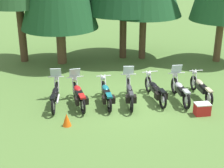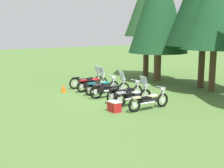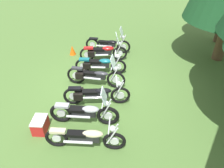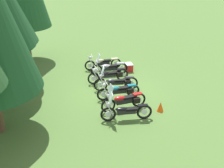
% 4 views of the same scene
% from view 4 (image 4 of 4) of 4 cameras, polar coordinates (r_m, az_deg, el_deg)
% --- Properties ---
extents(ground_plane, '(80.00, 80.00, 0.00)m').
position_cam_4_polar(ground_plane, '(15.76, 0.33, -1.22)').
color(ground_plane, '#4C7033').
extents(motorcycle_0, '(0.65, 2.32, 1.36)m').
position_cam_4_polar(motorcycle_0, '(12.92, 2.67, -5.29)').
color(motorcycle_0, black).
rests_on(motorcycle_0, ground_plane).
extents(motorcycle_1, '(0.81, 2.25, 1.36)m').
position_cam_4_polar(motorcycle_1, '(13.73, 2.40, -3.18)').
color(motorcycle_1, black).
rests_on(motorcycle_1, ground_plane).
extents(motorcycle_2, '(0.61, 2.24, 1.00)m').
position_cam_4_polar(motorcycle_2, '(14.71, 1.43, -1.29)').
color(motorcycle_2, black).
rests_on(motorcycle_2, ground_plane).
extents(motorcycle_3, '(0.65, 2.39, 1.38)m').
position_cam_4_polar(motorcycle_3, '(15.54, 0.89, 0.33)').
color(motorcycle_3, black).
rests_on(motorcycle_3, ground_plane).
extents(motorcycle_4, '(0.76, 2.39, 1.01)m').
position_cam_4_polar(motorcycle_4, '(16.52, -0.58, 1.79)').
color(motorcycle_4, black).
rests_on(motorcycle_4, ground_plane).
extents(motorcycle_5, '(0.73, 2.26, 1.38)m').
position_cam_4_polar(motorcycle_5, '(17.44, -0.63, 3.16)').
color(motorcycle_5, black).
rests_on(motorcycle_5, ground_plane).
extents(motorcycle_6, '(0.62, 2.33, 0.99)m').
position_cam_4_polar(motorcycle_6, '(18.32, -1.84, 4.15)').
color(motorcycle_6, black).
rests_on(motorcycle_6, ground_plane).
extents(picnic_cooler, '(0.59, 0.43, 0.47)m').
position_cam_4_polar(picnic_cooler, '(18.21, 3.30, 3.30)').
color(picnic_cooler, red).
rests_on(picnic_cooler, ground_plane).
extents(traffic_cone, '(0.32, 0.32, 0.48)m').
position_cam_4_polar(traffic_cone, '(13.87, 9.42, -4.37)').
color(traffic_cone, '#EA590F').
rests_on(traffic_cone, ground_plane).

